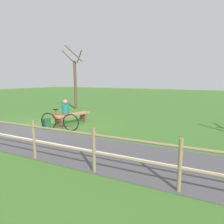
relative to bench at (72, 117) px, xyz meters
The scene contains 9 objects.
ground_plane 1.24m from the bench, 34.44° to the right, with size 80.00×80.00×0.00m, color #3D6B28.
paved_path 4.16m from the bench, 53.43° to the left, with size 2.49×36.00×0.02m, color #4C494C.
path_centre_line 4.16m from the bench, 53.43° to the left, with size 0.10×32.00×0.00m, color silver.
bench is the anchor object (origin of this frame).
person_seated 0.61m from the bench, ahead, with size 0.39×0.39×0.74m.
bicycle 1.26m from the bench, 17.56° to the left, with size 0.56×1.76×0.92m.
backpack 1.33m from the bench, 17.34° to the right, with size 0.33×0.34×0.44m.
fence_roadside 4.33m from the bench, 29.51° to the left, with size 1.32×11.39×1.08m.
tree_mid_field 5.33m from the bench, 139.79° to the right, with size 1.41×1.59×4.55m.
Camera 1 is at (6.01, 7.30, 2.15)m, focal length 31.15 mm.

